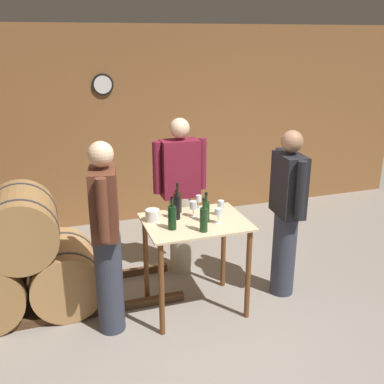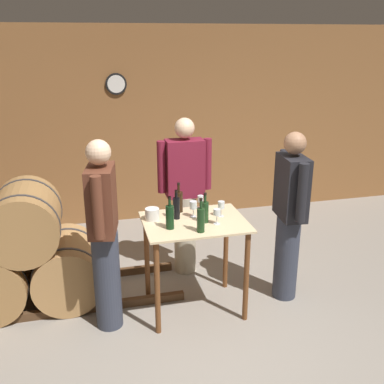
{
  "view_description": "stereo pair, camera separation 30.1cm",
  "coord_description": "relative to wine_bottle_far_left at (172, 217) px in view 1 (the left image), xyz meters",
  "views": [
    {
      "loc": [
        -1.3,
        -3.12,
        2.54
      ],
      "look_at": [
        -0.06,
        0.6,
        1.18
      ],
      "focal_mm": 42.0,
      "sensor_mm": 36.0,
      "label": 1
    },
    {
      "loc": [
        -1.01,
        -3.21,
        2.54
      ],
      "look_at": [
        -0.06,
        0.6,
        1.18
      ],
      "focal_mm": 42.0,
      "sensor_mm": 36.0,
      "label": 2
    }
  ],
  "objects": [
    {
      "name": "wine_bottle_far_left",
      "position": [
        0.0,
        0.0,
        0.0
      ],
      "size": [
        0.07,
        0.07,
        0.3
      ],
      "color": "black",
      "rests_on": "tasting_table"
    },
    {
      "name": "back_wall",
      "position": [
        0.31,
        2.57,
        0.31
      ],
      "size": [
        8.4,
        0.08,
        2.7
      ],
      "color": "brown",
      "rests_on": "ground_plane"
    },
    {
      "name": "wine_glass_far_side",
      "position": [
        0.53,
        0.16,
        -0.01
      ],
      "size": [
        0.06,
        0.06,
        0.15
      ],
      "color": "silver",
      "rests_on": "tasting_table"
    },
    {
      "name": "person_visitor_bearded",
      "position": [
        1.21,
        0.1,
        -0.13
      ],
      "size": [
        0.25,
        0.59,
        1.72
      ],
      "color": "#333847",
      "rests_on": "ground_plane"
    },
    {
      "name": "person_visitor_with_scarf",
      "position": [
        -0.58,
        0.03,
        -0.11
      ],
      "size": [
        0.29,
        0.58,
        1.75
      ],
      "color": "#333847",
      "rests_on": "ground_plane"
    },
    {
      "name": "wine_bottle_far_right",
      "position": [
        0.34,
        0.06,
        -0.01
      ],
      "size": [
        0.06,
        0.06,
        0.28
      ],
      "color": "#193819",
      "rests_on": "tasting_table"
    },
    {
      "name": "ice_bucket",
      "position": [
        -0.12,
        0.24,
        -0.06
      ],
      "size": [
        0.13,
        0.13,
        0.11
      ],
      "color": "white",
      "rests_on": "tasting_table"
    },
    {
      "name": "wine_glass_near_left",
      "position": [
        0.27,
        0.22,
        -0.0
      ],
      "size": [
        0.07,
        0.07,
        0.16
      ],
      "color": "silver",
      "rests_on": "tasting_table"
    },
    {
      "name": "wine_bottle_right",
      "position": [
        0.25,
        -0.13,
        0.0
      ],
      "size": [
        0.07,
        0.07,
        0.31
      ],
      "color": "#193819",
      "rests_on": "tasting_table"
    },
    {
      "name": "wine_glass_near_right",
      "position": [
        0.43,
        -0.01,
        -0.01
      ],
      "size": [
        0.07,
        0.07,
        0.14
      ],
      "color": "silver",
      "rests_on": "tasting_table"
    },
    {
      "name": "tasting_table",
      "position": [
        0.25,
        0.11,
        -0.31
      ],
      "size": [
        0.95,
        0.72,
        0.93
      ],
      "color": "beige",
      "rests_on": "ground_plane"
    },
    {
      "name": "wine_glass_near_center",
      "position": [
        0.39,
        0.41,
        -0.02
      ],
      "size": [
        0.06,
        0.06,
        0.13
      ],
      "color": "silver",
      "rests_on": "tasting_table"
    },
    {
      "name": "wine_bottle_left",
      "position": [
        0.1,
        0.21,
        -0.0
      ],
      "size": [
        0.07,
        0.07,
        0.28
      ],
      "color": "black",
      "rests_on": "tasting_table"
    },
    {
      "name": "person_host",
      "position": [
        0.34,
        0.87,
        -0.11
      ],
      "size": [
        0.59,
        0.24,
        1.75
      ],
      "color": "#B7AD93",
      "rests_on": "ground_plane"
    },
    {
      "name": "ground_plane",
      "position": [
        0.31,
        -0.39,
        -1.04
      ],
      "size": [
        14.0,
        14.0,
        0.0
      ],
      "primitive_type": "plane",
      "color": "gray"
    },
    {
      "name": "wine_bottle_center",
      "position": [
        0.16,
        0.38,
        -0.01
      ],
      "size": [
        0.08,
        0.08,
        0.29
      ],
      "color": "black",
      "rests_on": "tasting_table"
    }
  ]
}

